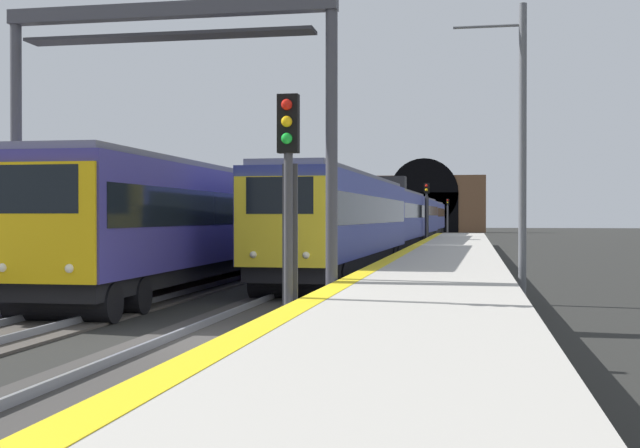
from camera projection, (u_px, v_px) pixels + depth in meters
name	position (u px, v px, depth m)	size (l,w,h in m)	color
ground_plane	(209.00, 343.00, 15.98)	(320.00, 320.00, 0.00)	black
platform_right	(416.00, 322.00, 15.25)	(112.00, 4.00, 1.01)	#ADA89E
platform_right_edge_strip	(323.00, 293.00, 15.56)	(112.00, 0.50, 0.01)	yellow
track_main_line	(209.00, 341.00, 15.98)	(160.00, 3.03, 0.21)	#383533
track_adjacent_line	(2.00, 335.00, 16.79)	(160.00, 2.67, 0.21)	#423D38
train_main_approaching	(405.00, 218.00, 62.50)	(81.30, 3.23, 5.01)	navy
train_adjacent_platform	(259.00, 219.00, 37.02)	(38.99, 3.10, 5.05)	navy
railway_signal_near	(288.00, 196.00, 14.70)	(0.39, 0.38, 4.65)	#38383D
railway_signal_mid	(427.00, 211.00, 58.83)	(0.39, 0.38, 4.84)	#38383D
railway_signal_far	(448.00, 213.00, 108.79)	(0.39, 0.38, 4.76)	#38383D
overhead_signal_gantry	(168.00, 84.00, 19.85)	(0.70, 8.31, 7.62)	#3F3F47
tunnel_portal	(424.00, 204.00, 125.07)	(2.40, 18.43, 11.21)	brown
catenary_mast_near	(522.00, 150.00, 22.94)	(0.22, 2.03, 8.41)	#595B60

